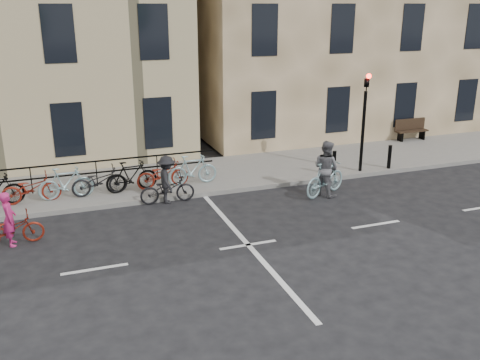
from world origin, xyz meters
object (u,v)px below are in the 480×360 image
object	(u,v)px
bench	(411,129)
cyclist_grey	(326,173)
traffic_light	(365,110)
cyclist_pink	(10,227)
cyclist_dark	(167,185)

from	to	relation	value
bench	cyclist_grey	size ratio (longest dim) A/B	0.80
traffic_light	cyclist_grey	xyz separation A→B (m)	(-2.35, -1.53, -1.69)
traffic_light	cyclist_pink	distance (m)	12.46
cyclist_pink	cyclist_dark	distance (m)	4.93
cyclist_pink	cyclist_grey	size ratio (longest dim) A/B	0.86
cyclist_pink	cyclist_grey	distance (m)	9.80
bench	cyclist_pink	bearing A→B (deg)	-161.89
cyclist_dark	cyclist_grey	bearing A→B (deg)	-99.94
cyclist_grey	cyclist_dark	distance (m)	5.26
bench	cyclist_dark	distance (m)	12.88
bench	cyclist_grey	xyz separation A→B (m)	(-7.15, -4.92, 0.09)
traffic_light	cyclist_pink	size ratio (longest dim) A/B	2.27
bench	cyclist_pink	world-z (taller)	cyclist_pink
traffic_light	bench	size ratio (longest dim) A/B	2.44
bench	cyclist_grey	distance (m)	8.68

